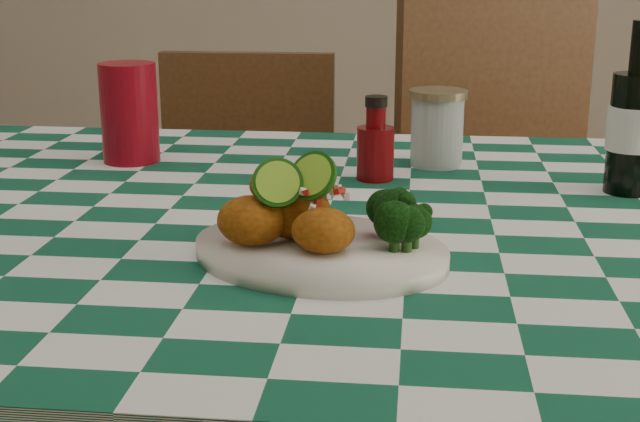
# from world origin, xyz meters

# --- Properties ---
(plate) EXTENTS (0.34, 0.30, 0.02)m
(plate) POSITION_xyz_m (0.01, -0.17, 0.80)
(plate) COLOR white
(plate) RESTS_ON dining_table
(fried_chicken_pile) EXTENTS (0.14, 0.10, 0.09)m
(fried_chicken_pile) POSITION_xyz_m (-0.01, -0.17, 0.85)
(fried_chicken_pile) COLOR #AC5D10
(fried_chicken_pile) RESTS_ON plate
(broccoli_side) EXTENTS (0.07, 0.07, 0.05)m
(broccoli_side) POSITION_xyz_m (0.09, -0.16, 0.83)
(broccoli_side) COLOR black
(broccoli_side) RESTS_ON plate
(red_tumbler) EXTENTS (0.11, 0.11, 0.15)m
(red_tumbler) POSITION_xyz_m (-0.34, 0.26, 0.86)
(red_tumbler) COLOR maroon
(red_tumbler) RESTS_ON dining_table
(ketchup_bottle) EXTENTS (0.07, 0.07, 0.12)m
(ketchup_bottle) POSITION_xyz_m (0.05, 0.18, 0.85)
(ketchup_bottle) COLOR #600408
(ketchup_bottle) RESTS_ON dining_table
(mason_jar) EXTENTS (0.12, 0.12, 0.12)m
(mason_jar) POSITION_xyz_m (0.14, 0.28, 0.84)
(mason_jar) COLOR #B2BCBA
(mason_jar) RESTS_ON dining_table
(beer_bottle) EXTENTS (0.07, 0.07, 0.23)m
(beer_bottle) POSITION_xyz_m (0.40, 0.15, 0.90)
(beer_bottle) COLOR black
(beer_bottle) RESTS_ON dining_table
(wooden_chair_left) EXTENTS (0.42, 0.43, 0.88)m
(wooden_chair_left) POSITION_xyz_m (-0.28, 0.76, 0.44)
(wooden_chair_left) COLOR #472814
(wooden_chair_left) RESTS_ON ground
(wooden_chair_right) EXTENTS (0.61, 0.63, 1.02)m
(wooden_chair_right) POSITION_xyz_m (0.36, 0.77, 0.51)
(wooden_chair_right) COLOR #472814
(wooden_chair_right) RESTS_ON ground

